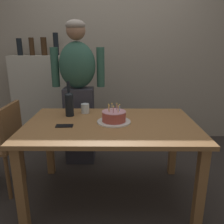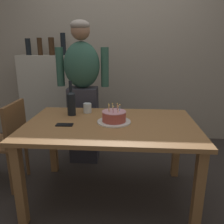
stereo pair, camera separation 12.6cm
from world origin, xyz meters
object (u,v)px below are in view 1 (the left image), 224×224
(wine_bottle, at_px, (69,103))
(cell_phone, at_px, (64,126))
(person_man_bearded, at_px, (78,92))
(dining_chair, at_px, (3,141))
(water_glass_near, at_px, (85,108))
(birthday_cake, at_px, (114,117))

(wine_bottle, distance_m, cell_phone, 0.32)
(person_man_bearded, bearing_deg, dining_chair, 41.53)
(water_glass_near, relative_size, cell_phone, 0.66)
(wine_bottle, height_order, dining_chair, wine_bottle)
(cell_phone, bearing_deg, dining_chair, 160.11)
(water_glass_near, distance_m, wine_bottle, 0.19)
(birthday_cake, relative_size, cell_phone, 2.07)
(cell_phone, relative_size, person_man_bearded, 0.09)
(wine_bottle, xyz_separation_m, person_man_bearded, (0.02, 0.49, 0.00))
(person_man_bearded, xyz_separation_m, dining_chair, (-0.66, -0.58, -0.36))
(wine_bottle, bearing_deg, water_glass_near, 33.74)
(person_man_bearded, bearing_deg, cell_phone, 89.41)
(cell_phone, distance_m, person_man_bearded, 0.80)
(wine_bottle, relative_size, dining_chair, 0.39)
(birthday_cake, distance_m, wine_bottle, 0.48)
(wine_bottle, relative_size, person_man_bearded, 0.20)
(birthday_cake, bearing_deg, water_glass_near, 135.25)
(water_glass_near, xyz_separation_m, person_man_bearded, (-0.12, 0.40, 0.09))
(water_glass_near, height_order, person_man_bearded, person_man_bearded)
(cell_phone, distance_m, dining_chair, 0.72)
(person_man_bearded, bearing_deg, water_glass_near, 107.19)
(wine_bottle, height_order, person_man_bearded, person_man_bearded)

